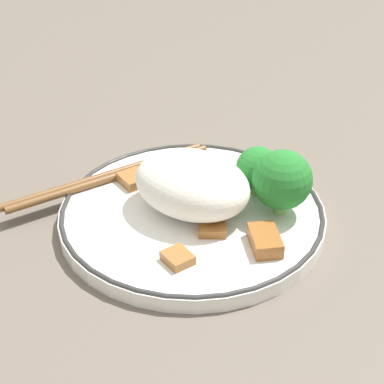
# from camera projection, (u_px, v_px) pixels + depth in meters

# --- Properties ---
(ground_plane) EXTENTS (3.00, 3.00, 0.00)m
(ground_plane) POSITION_uv_depth(u_px,v_px,m) (192.00, 222.00, 0.63)
(ground_plane) COLOR #665B51
(plate) EXTENTS (0.26, 0.26, 0.02)m
(plate) POSITION_uv_depth(u_px,v_px,m) (192.00, 214.00, 0.62)
(plate) COLOR white
(plate) RESTS_ON ground_plane
(rice_mound) EXTENTS (0.12, 0.09, 0.06)m
(rice_mound) POSITION_uv_depth(u_px,v_px,m) (190.00, 185.00, 0.60)
(rice_mound) COLOR white
(rice_mound) RESTS_ON plate
(broccoli_back_left) EXTENTS (0.06, 0.06, 0.06)m
(broccoli_back_left) POSITION_uv_depth(u_px,v_px,m) (282.00, 180.00, 0.60)
(broccoli_back_left) COLOR #7FB756
(broccoli_back_left) RESTS_ON plate
(broccoli_back_center) EXTENTS (0.04, 0.04, 0.05)m
(broccoli_back_center) POSITION_uv_depth(u_px,v_px,m) (258.00, 169.00, 0.63)
(broccoli_back_center) COLOR #7FB756
(broccoli_back_center) RESTS_ON plate
(meat_near_front) EXTENTS (0.04, 0.03, 0.01)m
(meat_near_front) POSITION_uv_depth(u_px,v_px,m) (133.00, 179.00, 0.66)
(meat_near_front) COLOR #9E6633
(meat_near_front) RESTS_ON plate
(meat_near_left) EXTENTS (0.03, 0.03, 0.01)m
(meat_near_left) POSITION_uv_depth(u_px,v_px,m) (178.00, 258.00, 0.55)
(meat_near_left) COLOR #9E6633
(meat_near_left) RESTS_ON plate
(meat_near_right) EXTENTS (0.04, 0.05, 0.01)m
(meat_near_right) POSITION_uv_depth(u_px,v_px,m) (265.00, 240.00, 0.57)
(meat_near_right) COLOR #995B28
(meat_near_right) RESTS_ON plate
(meat_near_back) EXTENTS (0.04, 0.04, 0.01)m
(meat_near_back) POSITION_uv_depth(u_px,v_px,m) (212.00, 225.00, 0.59)
(meat_near_back) COLOR #995B28
(meat_near_back) RESTS_ON plate
(chopsticks) EXTENTS (0.11, 0.21, 0.01)m
(chopsticks) POSITION_uv_depth(u_px,v_px,m) (109.00, 177.00, 0.66)
(chopsticks) COLOR brown
(chopsticks) RESTS_ON plate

